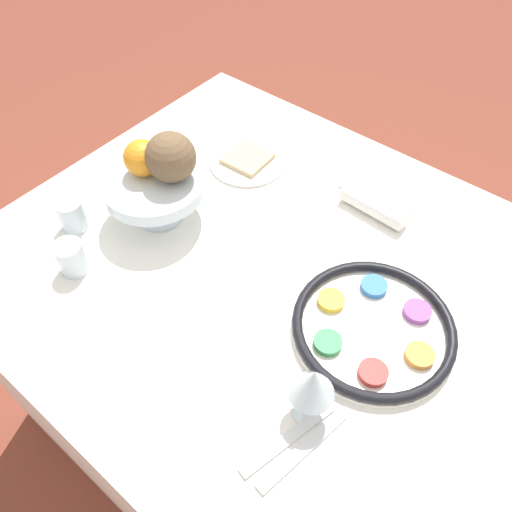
# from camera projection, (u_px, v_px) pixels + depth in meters

# --- Properties ---
(ground_plane) EXTENTS (8.00, 8.00, 0.00)m
(ground_plane) POSITION_uv_depth(u_px,v_px,m) (275.00, 415.00, 1.64)
(ground_plane) COLOR brown
(dining_table) EXTENTS (1.28, 1.02, 0.77)m
(dining_table) POSITION_uv_depth(u_px,v_px,m) (279.00, 360.00, 1.35)
(dining_table) COLOR white
(dining_table) RESTS_ON ground_plane
(seder_plate) EXTENTS (0.31, 0.31, 0.03)m
(seder_plate) POSITION_uv_depth(u_px,v_px,m) (373.00, 327.00, 0.95)
(seder_plate) COLOR silver
(seder_plate) RESTS_ON dining_table
(wine_glass) EXTENTS (0.08, 0.08, 0.14)m
(wine_glass) POSITION_uv_depth(u_px,v_px,m) (313.00, 384.00, 0.78)
(wine_glass) COLOR silver
(wine_glass) RESTS_ON dining_table
(fruit_stand) EXTENTS (0.23, 0.23, 0.11)m
(fruit_stand) POSITION_uv_depth(u_px,v_px,m) (154.00, 187.00, 1.10)
(fruit_stand) COLOR silver
(fruit_stand) RESTS_ON dining_table
(orange_fruit) EXTENTS (0.08, 0.08, 0.08)m
(orange_fruit) POSITION_uv_depth(u_px,v_px,m) (142.00, 158.00, 1.06)
(orange_fruit) COLOR orange
(orange_fruit) RESTS_ON fruit_stand
(coconut) EXTENTS (0.11, 0.11, 0.11)m
(coconut) POSITION_uv_depth(u_px,v_px,m) (171.00, 157.00, 1.04)
(coconut) COLOR brown
(coconut) RESTS_ON fruit_stand
(bread_plate) EXTENTS (0.20, 0.20, 0.02)m
(bread_plate) POSITION_uv_depth(u_px,v_px,m) (247.00, 160.00, 1.28)
(bread_plate) COLOR silver
(bread_plate) RESTS_ON dining_table
(napkin_roll) EXTENTS (0.16, 0.06, 0.05)m
(napkin_roll) POSITION_uv_depth(u_px,v_px,m) (374.00, 206.00, 1.15)
(napkin_roll) COLOR white
(napkin_roll) RESTS_ON dining_table
(cup_mid) EXTENTS (0.06, 0.06, 0.07)m
(cup_mid) POSITION_uv_depth(u_px,v_px,m) (72.00, 215.00, 1.12)
(cup_mid) COLOR silver
(cup_mid) RESTS_ON dining_table
(cup_far) EXTENTS (0.06, 0.06, 0.07)m
(cup_far) POSITION_uv_depth(u_px,v_px,m) (71.00, 258.00, 1.04)
(cup_far) COLOR silver
(cup_far) RESTS_ON dining_table
(fork_left) EXTENTS (0.05, 0.19, 0.01)m
(fork_left) POSITION_uv_depth(u_px,v_px,m) (302.00, 450.00, 0.82)
(fork_left) COLOR silver
(fork_left) RESTS_ON dining_table
(fork_right) EXTENTS (0.07, 0.19, 0.01)m
(fork_right) POSITION_uv_depth(u_px,v_px,m) (288.00, 439.00, 0.83)
(fork_right) COLOR silver
(fork_right) RESTS_ON dining_table
(spoon) EXTENTS (0.17, 0.04, 0.01)m
(spoon) POSITION_uv_depth(u_px,v_px,m) (371.00, 197.00, 1.20)
(spoon) COLOR silver
(spoon) RESTS_ON dining_table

